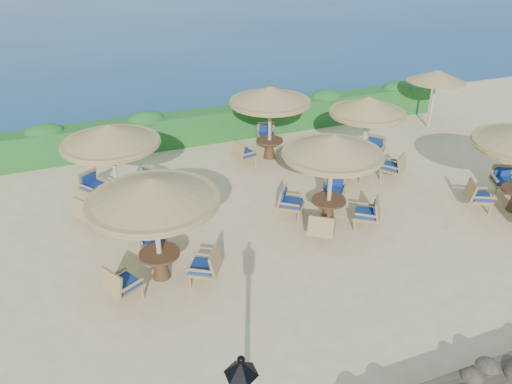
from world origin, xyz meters
The scene contains 8 objects.
ground centered at (0.00, 0.00, 0.00)m, with size 120.00×120.00×0.00m, color #DBBE8A.
hedge centered at (0.00, 7.20, 0.60)m, with size 18.00×0.90×1.20m, color #19501E.
extra_parasol centered at (7.80, 5.20, 2.17)m, with size 2.30×2.30×2.41m.
cafe_set_0 centered at (-4.68, -0.70, 1.96)m, with size 3.03×3.03×2.65m.
cafe_set_1 centered at (0.27, 0.11, 1.81)m, with size 2.75×2.75×2.65m.
cafe_set_3 centered at (-5.14, 3.02, 1.82)m, with size 2.78×2.78×2.65m.
cafe_set_4 centered at (0.42, 4.78, 1.92)m, with size 2.87×2.87×2.65m.
cafe_set_5 centered at (2.92, 2.59, 1.73)m, with size 2.67×2.67×2.65m.
Camera 1 is at (-6.06, -10.48, 7.49)m, focal length 35.00 mm.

